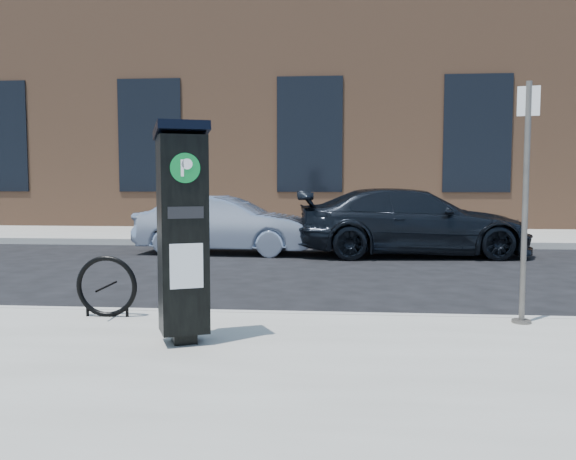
# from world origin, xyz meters

# --- Properties ---
(ground) EXTENTS (120.00, 120.00, 0.00)m
(ground) POSITION_xyz_m (0.00, 0.00, 0.00)
(ground) COLOR black
(ground) RESTS_ON ground
(sidewalk_far) EXTENTS (60.00, 12.00, 0.15)m
(sidewalk_far) POSITION_xyz_m (0.00, 14.00, 0.07)
(sidewalk_far) COLOR gray
(sidewalk_far) RESTS_ON ground
(curb_near) EXTENTS (60.00, 0.12, 0.16)m
(curb_near) POSITION_xyz_m (0.00, -0.02, 0.07)
(curb_near) COLOR #9E9B93
(curb_near) RESTS_ON ground
(curb_far) EXTENTS (60.00, 0.12, 0.16)m
(curb_far) POSITION_xyz_m (0.00, 8.02, 0.07)
(curb_far) COLOR #9E9B93
(curb_far) RESTS_ON ground
(building) EXTENTS (28.00, 10.05, 8.25)m
(building) POSITION_xyz_m (-0.00, 17.00, 4.15)
(building) COLOR brown
(building) RESTS_ON ground
(parking_kiosk) EXTENTS (0.58, 0.56, 2.01)m
(parking_kiosk) POSITION_xyz_m (-0.43, -1.37, 1.18)
(parking_kiosk) COLOR black
(parking_kiosk) RESTS_ON sidewalk_near
(sign_pole) EXTENTS (0.22, 0.20, 2.48)m
(sign_pole) POSITION_xyz_m (2.87, -0.30, 1.38)
(sign_pole) COLOR #4F4B46
(sign_pole) RESTS_ON sidewalk_near
(bike_rack) EXTENTS (0.67, 0.07, 0.67)m
(bike_rack) POSITION_xyz_m (-1.54, -0.40, 0.48)
(bike_rack) COLOR black
(bike_rack) RESTS_ON sidewalk_near
(car_silver) EXTENTS (3.94, 1.58, 1.27)m
(car_silver) POSITION_xyz_m (-1.57, 6.52, 0.64)
(car_silver) COLOR #8E9BB4
(car_silver) RESTS_ON ground
(car_dark) EXTENTS (5.13, 2.42, 1.45)m
(car_dark) POSITION_xyz_m (2.50, 6.51, 0.72)
(car_dark) COLOR black
(car_dark) RESTS_ON ground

